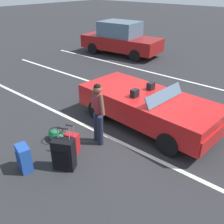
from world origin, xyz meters
TOP-DOWN VIEW (x-y plane):
  - ground_plane at (0.00, 0.00)m, footprint 80.00×80.00m
  - lot_line_near at (0.00, -1.27)m, footprint 18.00×0.12m
  - lot_line_mid at (0.00, 1.43)m, footprint 18.00×0.12m
  - lot_line_far at (0.00, 4.13)m, footprint 18.00×0.12m
  - convertible_car at (0.21, -0.01)m, footprint 4.25×2.05m
  - suitcase_large_black at (-0.32, -2.87)m, footprint 0.56×0.47m
  - suitcase_medium_bright at (-0.95, -3.49)m, footprint 0.45×0.35m
  - suitcase_small_carryon at (-0.66, -2.33)m, footprint 0.38×0.30m
  - duffel_bag at (-1.31, -2.31)m, footprint 0.66×0.40m
  - traveler_person at (-0.43, -1.63)m, footprint 0.60×0.30m
  - parked_sedan_near at (-5.59, 5.75)m, footprint 4.67×2.28m

SIDE VIEW (x-z plane):
  - ground_plane at x=0.00m, z-range 0.00..0.00m
  - lot_line_near at x=0.00m, z-range 0.00..0.00m
  - lot_line_mid at x=0.00m, z-range 0.00..0.00m
  - lot_line_far at x=0.00m, z-range 0.00..0.00m
  - duffel_bag at x=-1.31m, z-range -0.01..0.33m
  - suitcase_small_carryon at x=-0.66m, z-range -0.14..0.65m
  - suitcase_medium_bright at x=-0.95m, z-range 0.00..0.62m
  - suitcase_large_black at x=-0.32m, z-range -0.14..0.88m
  - convertible_car at x=0.21m, z-range -0.03..1.21m
  - parked_sedan_near at x=-5.59m, z-range -0.02..1.80m
  - traveler_person at x=-0.43m, z-range 0.10..1.76m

